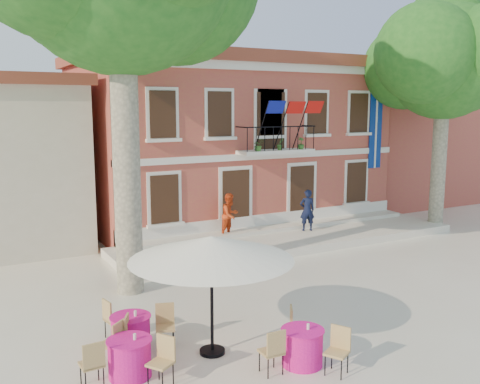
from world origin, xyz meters
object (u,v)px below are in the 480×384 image
Objects in this scene: pedestrian_orange at (230,215)px; cafe_table_2 at (130,356)px; cafe_table_1 at (302,345)px; cafe_table_0 at (131,331)px; plane_tree_east at (445,62)px; pedestrian_navy at (307,210)px; patio_umbrella at (211,248)px.

cafe_table_2 is at bearing -150.14° from pedestrian_orange.
pedestrian_orange is at bearing 70.73° from cafe_table_1.
pedestrian_orange is 9.36m from cafe_table_0.
cafe_table_2 is (-3.26, 1.25, 0.00)m from cafe_table_1.
plane_tree_east reaches higher than cafe_table_1.
cafe_table_0 is 3.74m from cafe_table_1.
cafe_table_2 is at bearing -158.33° from plane_tree_east.
plane_tree_east is 8.54m from pedestrian_navy.
cafe_table_0 and cafe_table_1 have the same top height.
pedestrian_orange is 0.90× the size of cafe_table_1.
cafe_table_1 is (2.88, -2.39, 0.00)m from cafe_table_0.
plane_tree_east is 5.15× the size of cafe_table_2.
pedestrian_orange is at bearing 59.75° from patio_umbrella.
pedestrian_orange is at bearing 9.20° from pedestrian_navy.
patio_umbrella is at bearing 135.39° from cafe_table_1.
patio_umbrella is 1.87× the size of cafe_table_2.
pedestrian_navy is 3.26m from pedestrian_orange.
patio_umbrella is (-13.86, -6.12, -4.77)m from plane_tree_east.
plane_tree_east is 5.69× the size of pedestrian_orange.
patio_umbrella is 2.62m from cafe_table_0.
plane_tree_east is 17.50m from cafe_table_0.
pedestrian_orange is (4.68, 8.02, -1.19)m from patio_umbrella.
cafe_table_2 is (-9.75, -7.55, -0.71)m from pedestrian_navy.
cafe_table_0 is at bearing 54.25° from pedestrian_navy.
cafe_table_0 and cafe_table_2 have the same top height.
pedestrian_navy is (7.88, 7.42, -1.19)m from patio_umbrella.
cafe_table_2 is at bearing -176.07° from patio_umbrella.
plane_tree_east is at bearing -172.31° from pedestrian_navy.
pedestrian_orange reaches higher than cafe_table_1.
cafe_table_1 is (-12.47, -7.50, -6.68)m from plane_tree_east.
cafe_table_1 is 1.00× the size of cafe_table_2.
pedestrian_navy is at bearing 34.34° from cafe_table_0.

